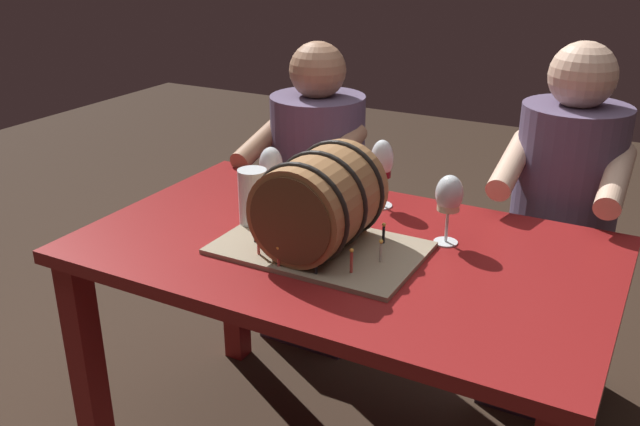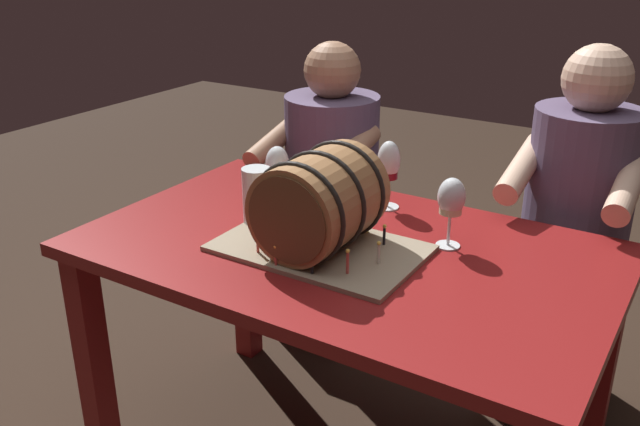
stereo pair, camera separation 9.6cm
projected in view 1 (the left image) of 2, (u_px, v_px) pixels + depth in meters
The scene contains 8 objects.
dining_table at pixel (343, 284), 1.78m from camera, with size 1.32×0.81×0.73m.
barrel_cake at pixel (320, 206), 1.66m from camera, with size 0.50×0.32×0.26m.
wine_glass_amber at pixel (271, 168), 1.91m from camera, with size 0.07×0.07×0.18m.
wine_glass_red at pixel (382, 163), 1.92m from camera, with size 0.07×0.07×0.20m.
wine_glass_white at pixel (449, 197), 1.70m from camera, with size 0.07×0.07×0.18m.
beer_pint at pixel (253, 200), 1.81m from camera, with size 0.08×0.08×0.16m.
person_seated_left at pixel (317, 208), 2.53m from camera, with size 0.38×0.46×1.12m.
person_seated_right at pixel (557, 252), 2.15m from camera, with size 0.35×0.45×1.18m.
Camera 1 is at (0.70, -1.41, 1.47)m, focal length 38.58 mm.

